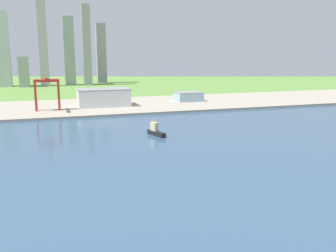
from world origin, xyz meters
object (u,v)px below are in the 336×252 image
object	(u,v)px
warehouse_main	(103,97)
port_crane_red	(47,86)
tugboat_small	(156,131)
warehouse_annex	(189,96)

from	to	relation	value
warehouse_main	port_crane_red	bearing A→B (deg)	-164.80
tugboat_small	port_crane_red	world-z (taller)	port_crane_red
port_crane_red	warehouse_annex	bearing A→B (deg)	9.07
warehouse_main	warehouse_annex	size ratio (longest dim) A/B	1.80
tugboat_small	warehouse_annex	world-z (taller)	warehouse_annex
warehouse_main	warehouse_annex	xyz separation A→B (m)	(109.90, 10.63, -4.15)
warehouse_main	warehouse_annex	bearing A→B (deg)	5.53
tugboat_small	warehouse_main	size ratio (longest dim) A/B	0.34
tugboat_small	port_crane_red	size ratio (longest dim) A/B	0.57
tugboat_small	warehouse_annex	size ratio (longest dim) A/B	0.62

